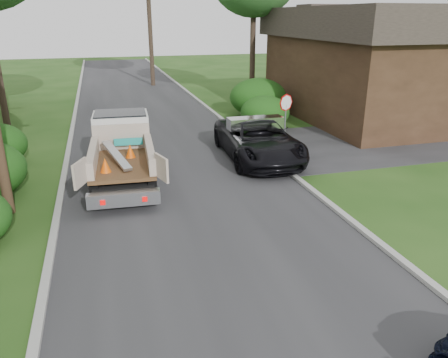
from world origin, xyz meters
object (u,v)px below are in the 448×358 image
at_px(house_right, 378,62).
at_px(black_pickup, 258,140).
at_px(flatbed_truck, 122,145).
at_px(stop_sign, 286,110).

height_order(house_right, black_pickup, house_right).
height_order(house_right, flatbed_truck, house_right).
distance_m(stop_sign, flatbed_truck, 7.32).
xyz_separation_m(stop_sign, black_pickup, (-1.60, -0.97, -0.96)).
bearing_deg(house_right, black_pickup, -147.59).
bearing_deg(stop_sign, flatbed_truck, -167.87).
distance_m(flatbed_truck, black_pickup, 5.57).
relative_size(house_right, flatbed_truck, 2.21).
xyz_separation_m(house_right, flatbed_truck, (-14.93, -6.53, -1.98)).
relative_size(stop_sign, flatbed_truck, 0.42).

